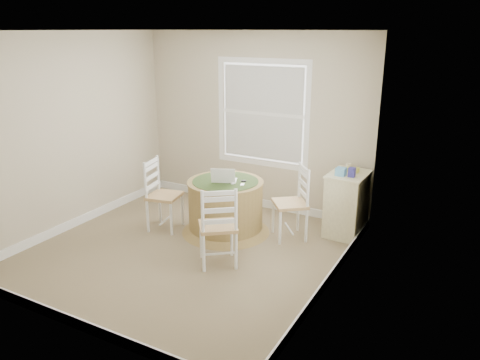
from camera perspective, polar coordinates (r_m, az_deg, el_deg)
The scene contains 14 objects.
room at distance 5.48m, azimuth -4.50°, elevation 3.98°, with size 3.64×3.64×2.64m.
round_table at distance 6.23m, azimuth -1.77°, elevation -2.97°, with size 1.18×1.18×0.72m.
chair_left at distance 6.38m, azimuth -9.20°, elevation -1.88°, with size 0.42×0.40×0.95m, color white, non-canonical shape.
chair_near at distance 5.37m, azimuth -2.71°, elevation -5.59°, with size 0.42×0.40×0.95m, color white, non-canonical shape.
chair_right at distance 6.06m, azimuth 6.11°, elevation -2.84°, with size 0.42×0.40×0.95m, color white, non-canonical shape.
laptop at distance 6.10m, azimuth -1.94°, elevation 0.08°, with size 0.39×0.37×0.22m.
mouse at distance 6.02m, azimuth -0.83°, elevation -0.38°, with size 0.06×0.09×0.03m, color white.
phone at distance 5.97m, azimuth 0.29°, elevation -0.60°, with size 0.04×0.09×0.02m, color #B7BABF.
keys at distance 6.09m, azimuth 0.47°, elevation -0.17°, with size 0.06×0.05×0.03m, color black.
corner_chest at distance 6.32m, azimuth 12.84°, elevation -2.83°, with size 0.50×0.65×0.84m.
tissue_box at distance 6.04m, azimuth 12.10°, elevation 0.98°, with size 0.12×0.12×0.10m, color #5BA2D0.
box_yellow at distance 6.25m, azimuth 13.62°, elevation 1.23°, with size 0.15×0.10×0.06m, color #C5C947.
box_blue at distance 6.01m, azimuth 13.51°, elevation 0.89°, with size 0.08×0.08×0.12m, color navy.
cup_cream at distance 6.32m, azimuth 13.09°, elevation 1.61°, with size 0.07×0.07×0.09m, color beige.
Camera 1 is at (3.08, -4.28, 2.62)m, focal length 35.00 mm.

